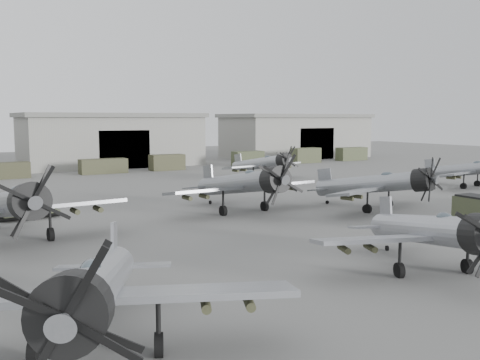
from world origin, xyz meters
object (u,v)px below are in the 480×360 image
Objects in this scene: aircraft_mid_2 at (380,184)px; aircraft_mid_3 at (472,169)px; aircraft_near_0 at (95,289)px; aircraft_mid_1 at (245,184)px; aircraft_mid_0 at (14,205)px; aircraft_near_1 at (437,232)px; aircraft_far_1 at (265,163)px.

aircraft_mid_3 is (20.07, 5.59, -0.18)m from aircraft_mid_2.
aircraft_mid_3 is at bearing 47.36° from aircraft_near_0.
aircraft_mid_3 is (30.70, 0.95, -0.40)m from aircraft_mid_1.
aircraft_near_0 is at bearing -167.71° from aircraft_mid_2.
aircraft_near_0 is 18.36m from aircraft_mid_0.
aircraft_mid_0 reaches higher than aircraft_near_0.
aircraft_mid_2 is at bearing 72.58° from aircraft_near_1.
aircraft_mid_1 is 11.60m from aircraft_mid_2.
aircraft_far_1 is at bearing 119.87° from aircraft_mid_3.
aircraft_near_0 is 17.20m from aircraft_near_1.
aircraft_mid_1 is 1.18× the size of aircraft_mid_3.
aircraft_mid_2 is at bearing 52.57° from aircraft_near_0.
aircraft_far_1 is (4.00, 23.95, -0.12)m from aircraft_mid_2.
aircraft_mid_3 is (48.75, 3.26, -0.47)m from aircraft_mid_0.
aircraft_mid_1 is at bearing 139.66° from aircraft_mid_2.
aircraft_far_1 is (15.70, 39.26, -0.09)m from aircraft_near_1.
aircraft_mid_0 reaches higher than aircraft_mid_2.
aircraft_near_0 is 0.92× the size of aircraft_mid_0.
aircraft_near_0 is at bearing -167.48° from aircraft_mid_3.
aircraft_mid_3 is at bearing -0.69° from aircraft_mid_1.
aircraft_mid_0 is at bearing 112.90° from aircraft_near_0.
aircraft_near_0 reaches higher than aircraft_near_1.
aircraft_mid_0 is 1.18× the size of aircraft_far_1.
aircraft_mid_2 is (28.88, 16.04, -0.13)m from aircraft_near_0.
aircraft_mid_1 is (18.05, 2.32, -0.07)m from aircraft_mid_0.
aircraft_near_0 is at bearing -93.68° from aircraft_mid_0.
aircraft_near_1 is 42.28m from aircraft_far_1.
aircraft_mid_1 reaches higher than aircraft_far_1.
aircraft_mid_1 reaches higher than aircraft_near_1.
aircraft_mid_0 reaches higher than aircraft_mid_1.
aircraft_near_1 is 0.98× the size of aircraft_mid_2.
aircraft_near_1 is 19.99m from aircraft_mid_1.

